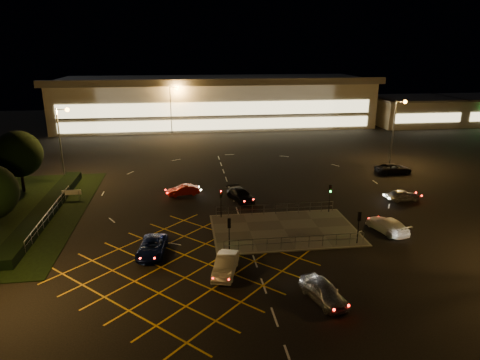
{
  "coord_description": "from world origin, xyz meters",
  "views": [
    {
      "loc": [
        -7.69,
        -40.52,
        17.67
      ],
      "look_at": [
        -1.01,
        9.04,
        2.0
      ],
      "focal_mm": 32.0,
      "sensor_mm": 36.0,
      "label": 1
    }
  ],
  "objects": [
    {
      "name": "ground",
      "position": [
        0.0,
        0.0,
        0.0
      ],
      "size": [
        180.0,
        180.0,
        0.0
      ],
      "primitive_type": "plane",
      "color": "black",
      "rests_on": "ground"
    },
    {
      "name": "pedestrian_island",
      "position": [
        2.0,
        -2.0,
        0.06
      ],
      "size": [
        14.0,
        9.0,
        0.12
      ],
      "primitive_type": "cube",
      "color": "#4C4944",
      "rests_on": "ground"
    },
    {
      "name": "hedge",
      "position": [
        -23.0,
        6.0,
        0.5
      ],
      "size": [
        2.0,
        26.0,
        1.0
      ],
      "primitive_type": "cube",
      "color": "black",
      "rests_on": "ground"
    },
    {
      "name": "supermarket",
      "position": [
        0.0,
        61.95,
        5.31
      ],
      "size": [
        72.0,
        26.5,
        10.5
      ],
      "color": "beige",
      "rests_on": "ground"
    },
    {
      "name": "retail_unit_a",
      "position": [
        46.0,
        53.97,
        3.21
      ],
      "size": [
        18.8,
        14.8,
        6.35
      ],
      "color": "beige",
      "rests_on": "ground"
    },
    {
      "name": "retail_unit_b",
      "position": [
        62.0,
        53.96,
        3.22
      ],
      "size": [
        14.8,
        14.8,
        6.35
      ],
      "color": "beige",
      "rests_on": "ground"
    },
    {
      "name": "streetlight_nw",
      "position": [
        -23.56,
        18.0,
        6.56
      ],
      "size": [
        1.78,
        0.56,
        10.03
      ],
      "color": "slate",
      "rests_on": "ground"
    },
    {
      "name": "streetlight_ne",
      "position": [
        24.44,
        20.0,
        6.56
      ],
      "size": [
        1.78,
        0.56,
        10.03
      ],
      "color": "slate",
      "rests_on": "ground"
    },
    {
      "name": "streetlight_far_left",
      "position": [
        -9.56,
        48.0,
        6.56
      ],
      "size": [
        1.78,
        0.56,
        10.03
      ],
      "color": "slate",
      "rests_on": "ground"
    },
    {
      "name": "streetlight_far_right",
      "position": [
        30.44,
        50.0,
        6.56
      ],
      "size": [
        1.78,
        0.56,
        10.03
      ],
      "color": "slate",
      "rests_on": "ground"
    },
    {
      "name": "signal_sw",
      "position": [
        -4.0,
        -5.99,
        2.37
      ],
      "size": [
        0.28,
        0.3,
        3.15
      ],
      "rotation": [
        0.0,
        0.0,
        3.14
      ],
      "color": "black",
      "rests_on": "pedestrian_island"
    },
    {
      "name": "signal_se",
      "position": [
        8.0,
        -5.99,
        2.37
      ],
      "size": [
        0.28,
        0.3,
        3.15
      ],
      "rotation": [
        0.0,
        0.0,
        3.14
      ],
      "color": "black",
      "rests_on": "pedestrian_island"
    },
    {
      "name": "signal_nw",
      "position": [
        -4.0,
        1.99,
        2.37
      ],
      "size": [
        0.28,
        0.3,
        3.15
      ],
      "color": "black",
      "rests_on": "pedestrian_island"
    },
    {
      "name": "signal_ne",
      "position": [
        8.0,
        1.99,
        2.37
      ],
      "size": [
        0.28,
        0.3,
        3.15
      ],
      "color": "black",
      "rests_on": "pedestrian_island"
    },
    {
      "name": "tree_c",
      "position": [
        -28.0,
        14.0,
        4.95
      ],
      "size": [
        5.76,
        5.76,
        7.84
      ],
      "color": "black",
      "rests_on": "ground"
    },
    {
      "name": "car_near_silver",
      "position": [
        1.93,
        -14.54,
        0.77
      ],
      "size": [
        2.99,
        4.83,
        1.54
      ],
      "primitive_type": "imported",
      "rotation": [
        0.0,
        0.0,
        0.28
      ],
      "color": "#B0B3B7",
      "rests_on": "ground"
    },
    {
      "name": "car_queue_white",
      "position": [
        -4.71,
        -9.7,
        0.74
      ],
      "size": [
        2.74,
        4.75,
        1.48
      ],
      "primitive_type": "imported",
      "rotation": [
        0.0,
        0.0,
        6.01
      ],
      "color": "#BDBDBD",
      "rests_on": "ground"
    },
    {
      "name": "car_left_blue",
      "position": [
        -10.84,
        -5.49,
        0.69
      ],
      "size": [
        2.87,
        5.18,
        1.37
      ],
      "primitive_type": "imported",
      "rotation": [
        0.0,
        0.0,
        6.16
      ],
      "color": "navy",
      "rests_on": "ground"
    },
    {
      "name": "car_far_dkgrey",
      "position": [
        -1.19,
        7.22,
        0.69
      ],
      "size": [
        3.45,
        5.15,
        1.39
      ],
      "primitive_type": "imported",
      "rotation": [
        0.0,
        0.0,
        0.35
      ],
      "color": "black",
      "rests_on": "ground"
    },
    {
      "name": "car_right_silver",
      "position": [
        18.02,
        4.58,
        0.69
      ],
      "size": [
        4.11,
        1.79,
        1.38
      ],
      "primitive_type": "imported",
      "rotation": [
        0.0,
        0.0,
        1.61
      ],
      "color": "#A1A2A8",
      "rests_on": "ground"
    },
    {
      "name": "car_circ_red",
      "position": [
        -7.97,
        10.11,
        0.64
      ],
      "size": [
        4.06,
        2.04,
        1.28
      ],
      "primitive_type": "imported",
      "rotation": [
        0.0,
        0.0,
        4.9
      ],
      "color": "maroon",
      "rests_on": "ground"
    },
    {
      "name": "car_east_grey",
      "position": [
        22.37,
        15.58,
        0.72
      ],
      "size": [
        5.28,
        2.59,
        1.44
      ],
      "primitive_type": "imported",
      "rotation": [
        0.0,
        0.0,
        1.61
      ],
      "color": "black",
      "rests_on": "ground"
    },
    {
      "name": "car_approach_white",
      "position": [
        12.05,
        -3.7,
        0.73
      ],
      "size": [
        3.16,
        5.35,
        1.45
      ],
      "primitive_type": "imported",
      "rotation": [
        0.0,
        0.0,
        3.38
      ],
      "color": "silver",
      "rests_on": "ground"
    }
  ]
}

